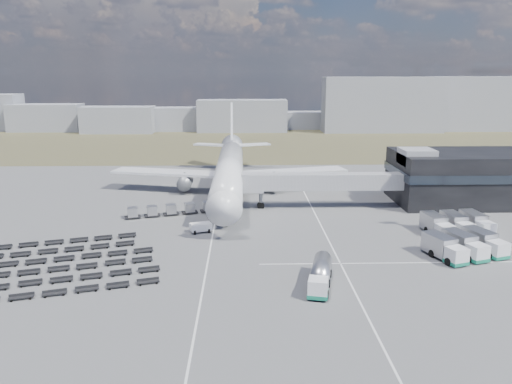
{
  "coord_description": "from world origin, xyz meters",
  "views": [
    {
      "loc": [
        2.94,
        -70.95,
        25.29
      ],
      "look_at": [
        5.22,
        16.95,
        4.0
      ],
      "focal_mm": 35.0,
      "sensor_mm": 36.0,
      "label": 1
    }
  ],
  "objects": [
    {
      "name": "baggage_dollies",
      "position": [
        -23.4,
        -8.52,
        0.32
      ],
      "size": [
        31.34,
        26.83,
        0.64
      ],
      "rotation": [
        0.0,
        0.0,
        0.29
      ],
      "color": "black",
      "rests_on": "ground"
    },
    {
      "name": "airliner",
      "position": [
        0.0,
        32.38,
        5.29
      ],
      "size": [
        51.59,
        64.53,
        17.62
      ],
      "color": "white",
      "rests_on": "ground"
    },
    {
      "name": "grass_strip",
      "position": [
        0.0,
        110.0,
        0.01
      ],
      "size": [
        420.0,
        90.0,
        0.01
      ],
      "primitive_type": "cube",
      "color": "brown",
      "rests_on": "ground"
    },
    {
      "name": "skyline",
      "position": [
        -3.48,
        146.18,
        8.53
      ],
      "size": [
        312.04,
        26.42,
        23.25
      ],
      "color": "gray",
      "rests_on": "ground"
    },
    {
      "name": "service_trucks_near",
      "position": [
        33.96,
        -5.52,
        1.57
      ],
      "size": [
        11.26,
        9.78,
        2.89
      ],
      "rotation": [
        0.0,
        0.0,
        0.32
      ],
      "color": "white",
      "rests_on": "ground"
    },
    {
      "name": "service_trucks_far",
      "position": [
        36.99,
        4.26,
        1.55
      ],
      "size": [
        10.24,
        8.29,
        2.85
      ],
      "rotation": [
        0.0,
        0.0,
        0.14
      ],
      "color": "white",
      "rests_on": "ground"
    },
    {
      "name": "fuel_tanker",
      "position": [
        12.15,
        -15.16,
        1.47
      ],
      "size": [
        4.28,
        9.4,
        2.95
      ],
      "rotation": [
        0.0,
        0.0,
        -0.23
      ],
      "color": "white",
      "rests_on": "ground"
    },
    {
      "name": "jet_bridge",
      "position": [
        15.9,
        20.42,
        5.05
      ],
      "size": [
        30.3,
        3.8,
        7.05
      ],
      "color": "#939399",
      "rests_on": "ground"
    },
    {
      "name": "uld_row",
      "position": [
        -8.52,
        16.49,
        1.07
      ],
      "size": [
        19.39,
        7.2,
        1.79
      ],
      "rotation": [
        0.0,
        0.0,
        0.29
      ],
      "color": "black",
      "rests_on": "ground"
    },
    {
      "name": "terminal",
      "position": [
        47.77,
        23.96,
        5.25
      ],
      "size": [
        30.4,
        16.4,
        11.0
      ],
      "color": "black",
      "rests_on": "ground"
    },
    {
      "name": "ground",
      "position": [
        0.0,
        0.0,
        0.0
      ],
      "size": [
        420.0,
        420.0,
        0.0
      ],
      "primitive_type": "plane",
      "color": "#565659",
      "rests_on": "ground"
    },
    {
      "name": "catering_truck",
      "position": [
        8.32,
        36.77,
        1.38
      ],
      "size": [
        2.92,
        6.07,
        2.7
      ],
      "rotation": [
        0.0,
        0.0,
        -0.09
      ],
      "color": "white",
      "rests_on": "ground"
    },
    {
      "name": "pushback_tug",
      "position": [
        -4.0,
        6.05,
        0.75
      ],
      "size": [
        3.78,
        2.89,
        1.5
      ],
      "primitive_type": "cube",
      "rotation": [
        0.0,
        0.0,
        0.34
      ],
      "color": "white",
      "rests_on": "ground"
    },
    {
      "name": "lane_markings",
      "position": [
        9.77,
        3.0,
        0.01
      ],
      "size": [
        47.12,
        110.0,
        0.01
      ],
      "color": "silver",
      "rests_on": "ground"
    }
  ]
}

